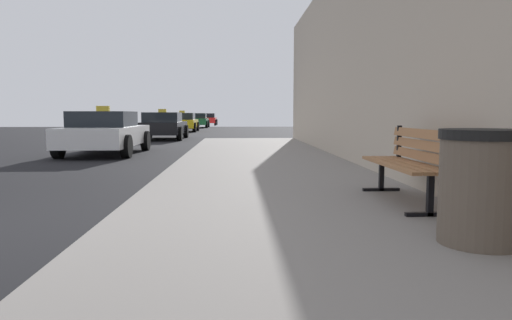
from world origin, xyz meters
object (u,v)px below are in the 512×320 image
car_black (163,126)px  car_yellow (182,122)px  trash_bin (481,187)px  car_red (208,119)px  car_green (198,120)px  car_white (105,132)px  bench (411,159)px

car_black → car_yellow: bearing=91.1°
car_yellow → trash_bin: bearing=-78.9°
trash_bin → car_red: car_red is taller
car_black → car_green: (0.07, 19.39, -0.00)m
trash_bin → car_yellow: bearing=101.1°
trash_bin → car_red: 46.39m
trash_bin → car_black: size_ratio=0.22×
car_yellow → car_red: size_ratio=0.90×
car_green → car_yellow: bearing=-91.5°
car_white → car_yellow: (0.26, 17.95, -0.00)m
car_black → car_red: size_ratio=0.93×
car_yellow → car_black: bearing=-88.9°
car_white → bench: bearing=-55.4°
car_white → car_red: size_ratio=0.94×
bench → trash_bin: 1.79m
car_white → car_red: car_white is taller
bench → car_red: bearing=96.2°
car_black → car_red: 27.55m
trash_bin → car_black: bearing=106.1°
car_white → car_red: (0.94, 35.75, -0.00)m
car_green → car_red: size_ratio=0.97×
trash_bin → car_green: bearing=98.0°
car_white → car_red: bearing=88.5°
bench → car_yellow: car_yellow is taller
car_white → car_green: bearing=88.9°
car_white → car_green: size_ratio=0.97×
trash_bin → car_red: bearing=96.0°
car_green → trash_bin: bearing=-82.0°
bench → car_white: car_white is taller
bench → car_black: 17.67m
car_white → trash_bin: bearing=-60.7°
trash_bin → car_black: 19.35m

